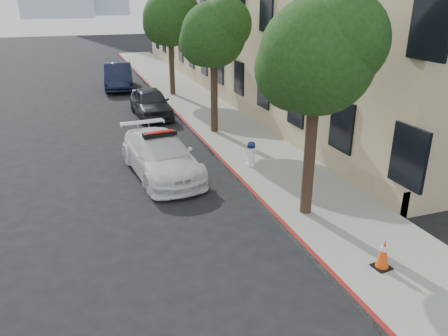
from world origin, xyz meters
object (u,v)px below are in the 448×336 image
object	(u,v)px
police_car	(161,155)
fire_hydrant	(251,154)
parked_car_mid	(151,102)
traffic_cone	(383,254)
parked_car_far	(118,76)

from	to	relation	value
police_car	fire_hydrant	xyz separation A→B (m)	(2.99, -0.61, -0.10)
police_car	parked_car_mid	distance (m)	7.72
traffic_cone	police_car	bearing A→B (deg)	115.19
fire_hydrant	traffic_cone	xyz separation A→B (m)	(0.36, -6.51, -0.08)
fire_hydrant	parked_car_far	bearing A→B (deg)	95.00
parked_car_far	traffic_cone	distance (m)	22.51
police_car	traffic_cone	bearing A→B (deg)	-70.53
parked_car_far	parked_car_mid	bearing A→B (deg)	-78.55
parked_car_mid	police_car	bearing A→B (deg)	-98.94
parked_car_mid	parked_car_far	bearing A→B (deg)	94.13
parked_car_mid	fire_hydrant	distance (m)	8.48
parked_car_mid	traffic_cone	size ratio (longest dim) A/B	5.89
parked_car_far	fire_hydrant	world-z (taller)	parked_car_far
police_car	parked_car_mid	bearing A→B (deg)	76.52
police_car	parked_car_mid	xyz separation A→B (m)	(1.04, 7.65, 0.01)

